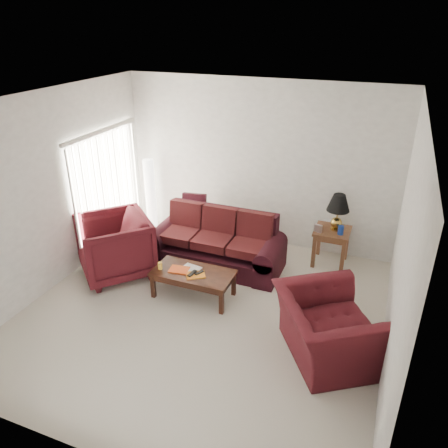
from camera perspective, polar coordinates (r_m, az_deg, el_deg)
name	(u,v)px	position (r m, az deg, el deg)	size (l,w,h in m)	color
floor	(203,312)	(6.53, -2.80, -11.39)	(5.00, 5.00, 0.00)	beige
blinds	(108,191)	(8.11, -14.95, 4.19)	(0.10, 2.00, 2.16)	silver
sofa	(215,241)	(7.40, -1.15, -2.22)	(2.29, 0.99, 0.94)	black
throw_pillow	(194,205)	(8.13, -3.93, 2.47)	(0.44, 0.13, 0.44)	black
end_table	(331,247)	(7.75, 13.75, -2.87)	(0.59, 0.59, 0.64)	#54271C
table_lamp	(338,212)	(7.51, 14.61, 1.49)	(0.38, 0.38, 0.64)	#B48C38
clock	(318,228)	(7.46, 12.21, -0.56)	(0.13, 0.05, 0.13)	silver
blue_canister	(341,230)	(7.46, 15.01, -0.79)	(0.09, 0.09, 0.15)	navy
picture_frame	(328,220)	(7.78, 13.45, 0.53)	(0.12, 0.02, 0.15)	white
floor_lamp	(150,194)	(8.76, -9.60, 3.84)	(0.24, 0.24, 1.45)	white
armchair_left	(115,246)	(7.36, -14.09, -2.86)	(1.09, 1.12, 1.02)	#461016
armchair_right	(328,328)	(5.72, 13.37, -13.12)	(1.28, 1.12, 0.83)	#410F14
coffee_table	(194,284)	(6.75, -3.99, -7.81)	(1.23, 0.61, 0.43)	black
magazine_red	(179,270)	(6.69, -5.88, -5.96)	(0.30, 0.22, 0.02)	#DA4715
magazine_white	(191,268)	(6.71, -4.33, -5.80)	(0.28, 0.21, 0.02)	white
magazine_orange	(196,275)	(6.54, -3.74, -6.66)	(0.28, 0.21, 0.02)	orange
remote_a	(192,273)	(6.55, -4.18, -6.44)	(0.05, 0.19, 0.02)	black
remote_b	(199,273)	(6.56, -3.26, -6.35)	(0.04, 0.15, 0.02)	black
yellow_glass	(160,266)	(6.73, -8.35, -5.41)	(0.07, 0.07, 0.11)	yellow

